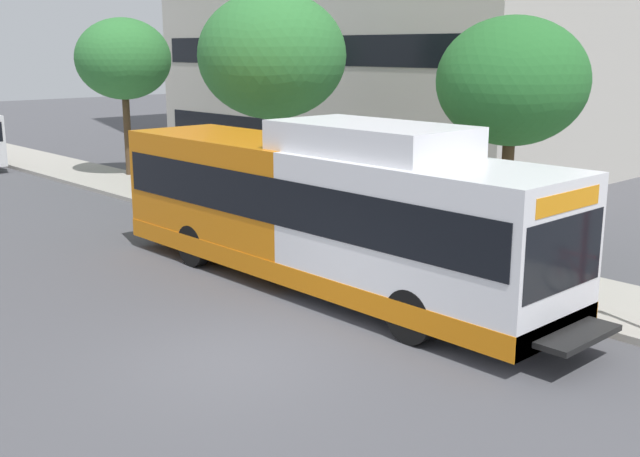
# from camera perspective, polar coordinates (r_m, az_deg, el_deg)

# --- Properties ---
(ground_plane) EXTENTS (120.00, 120.00, 0.00)m
(ground_plane) POSITION_cam_1_polar(r_m,az_deg,el_deg) (19.79, -20.08, -2.52)
(ground_plane) COLOR #4C4C51
(sidewalk_curb) EXTENTS (3.00, 56.00, 0.14)m
(sidewalk_curb) POSITION_cam_1_polar(r_m,az_deg,el_deg) (21.76, -0.78, -0.13)
(sidewalk_curb) COLOR #A8A399
(sidewalk_curb) RESTS_ON ground
(transit_bus) EXTENTS (2.58, 12.25, 3.65)m
(transit_bus) POSITION_cam_1_polar(r_m,az_deg,el_deg) (16.51, 0.18, 1.38)
(transit_bus) COLOR white
(transit_bus) RESTS_ON ground
(street_tree_near_stop) EXTENTS (3.39, 3.39, 5.67)m
(street_tree_near_stop) POSITION_cam_1_polar(r_m,az_deg,el_deg) (18.01, 14.03, 10.46)
(street_tree_near_stop) COLOR #4C3823
(street_tree_near_stop) RESTS_ON sidewalk_curb
(street_tree_mid_block) EXTENTS (4.49, 4.49, 6.64)m
(street_tree_mid_block) POSITION_cam_1_polar(r_m,az_deg,el_deg) (23.88, -3.57, 12.63)
(street_tree_mid_block) COLOR #4C3823
(street_tree_mid_block) RESTS_ON sidewalk_curb
(street_tree_far_block) EXTENTS (3.69, 3.69, 6.12)m
(street_tree_far_block) POSITION_cam_1_polar(r_m,az_deg,el_deg) (31.63, -14.34, 12.03)
(street_tree_far_block) COLOR #4C3823
(street_tree_far_block) RESTS_ON sidewalk_curb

